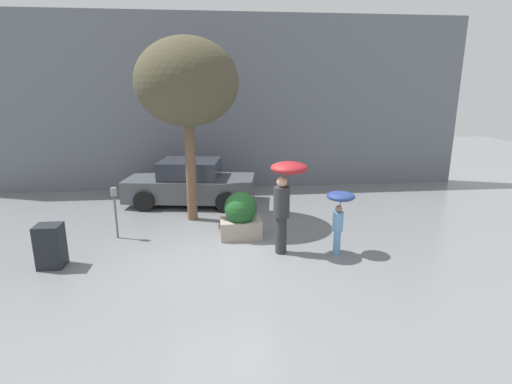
# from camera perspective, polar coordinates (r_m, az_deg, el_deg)

# --- Properties ---
(ground_plane) EXTENTS (40.00, 40.00, 0.00)m
(ground_plane) POSITION_cam_1_polar(r_m,az_deg,el_deg) (8.67, -5.24, -9.61)
(ground_plane) COLOR slate
(building_facade) EXTENTS (18.00, 0.30, 6.00)m
(building_facade) POSITION_cam_1_polar(r_m,az_deg,el_deg) (14.41, -5.99, 12.43)
(building_facade) COLOR slate
(building_facade) RESTS_ON ground
(planter_box) EXTENTS (0.99, 0.79, 1.15)m
(planter_box) POSITION_cam_1_polar(r_m,az_deg,el_deg) (9.65, -2.20, -3.42)
(planter_box) COLOR #9E9384
(planter_box) RESTS_ON ground
(person_adult) EXTENTS (0.80, 0.80, 2.04)m
(person_adult) POSITION_cam_1_polar(r_m,az_deg,el_deg) (8.55, 4.25, 0.46)
(person_adult) COLOR #2D2D33
(person_adult) RESTS_ON ground
(person_child) EXTENTS (0.61, 0.61, 1.39)m
(person_child) POSITION_cam_1_polar(r_m,az_deg,el_deg) (8.80, 11.88, -2.12)
(person_child) COLOR #669ED1
(person_child) RESTS_ON ground
(parked_car_near) EXTENTS (4.14, 2.41, 1.38)m
(parked_car_near) POSITION_cam_1_polar(r_m,az_deg,el_deg) (12.69, -9.31, 1.17)
(parked_car_near) COLOR #4C5156
(parked_car_near) RESTS_ON ground
(street_tree) EXTENTS (2.66, 2.66, 4.83)m
(street_tree) POSITION_cam_1_polar(r_m,az_deg,el_deg) (10.72, -9.83, 15.06)
(street_tree) COLOR brown
(street_tree) RESTS_ON ground
(parking_meter) EXTENTS (0.14, 0.14, 1.27)m
(parking_meter) POSITION_cam_1_polar(r_m,az_deg,el_deg) (10.10, -19.55, -1.37)
(parking_meter) COLOR #595B60
(parking_meter) RESTS_ON ground
(newspaper_box) EXTENTS (0.50, 0.44, 0.90)m
(newspaper_box) POSITION_cam_1_polar(r_m,az_deg,el_deg) (9.16, -27.31, -6.88)
(newspaper_box) COLOR #1E2328
(newspaper_box) RESTS_ON ground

